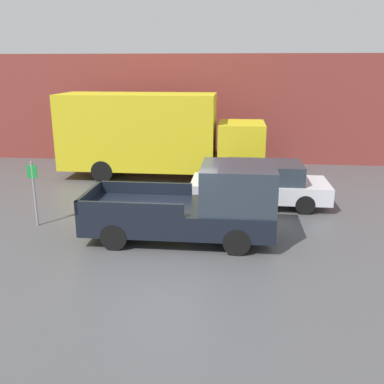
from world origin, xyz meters
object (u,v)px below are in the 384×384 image
(delivery_truck, at_px, (154,134))
(parking_sign, at_px, (34,190))
(pickup_truck, at_px, (199,206))
(newspaper_box, at_px, (238,153))
(car, at_px, (261,183))

(delivery_truck, xyz_separation_m, parking_sign, (-2.46, -6.38, -0.76))
(pickup_truck, height_order, delivery_truck, delivery_truck)
(pickup_truck, xyz_separation_m, parking_sign, (-5.03, 0.55, 0.15))
(pickup_truck, distance_m, newspaper_box, 9.90)
(parking_sign, height_order, newspaper_box, parking_sign)
(delivery_truck, height_order, parking_sign, delivery_truck)
(car, relative_size, parking_sign, 2.36)
(pickup_truck, bearing_deg, car, 60.74)
(delivery_truck, bearing_deg, car, -38.75)
(delivery_truck, bearing_deg, newspaper_box, 38.48)
(pickup_truck, relative_size, car, 1.11)
(car, xyz_separation_m, delivery_truck, (-4.45, 3.57, 1.14))
(pickup_truck, height_order, newspaper_box, pickup_truck)
(delivery_truck, relative_size, parking_sign, 4.34)
(delivery_truck, bearing_deg, pickup_truck, -69.65)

